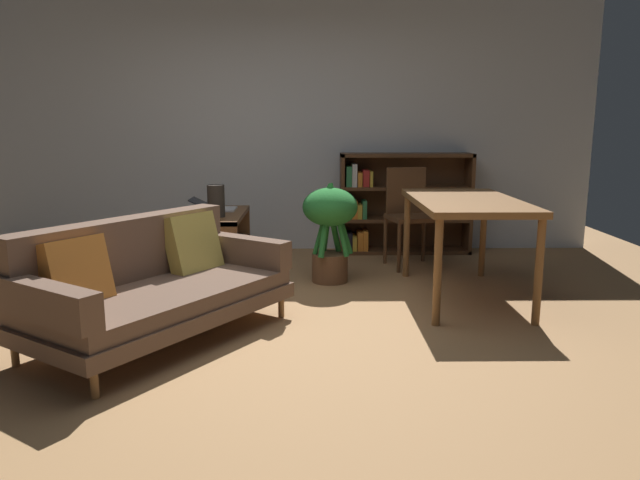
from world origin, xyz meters
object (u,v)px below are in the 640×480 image
object	(u,v)px
open_laptop	(216,207)
dining_table	(466,209)
fabric_couch	(150,282)
desk_speaker	(216,201)
bookshelf	(396,204)
potted_floor_plant	(330,222)
media_console	(222,244)
dining_chair_near	(410,210)

from	to	relation	value
open_laptop	dining_table	xyz separation A→B (m)	(2.11, -0.98, 0.12)
fabric_couch	desk_speaker	world-z (taller)	desk_speaker
desk_speaker	bookshelf	world-z (taller)	bookshelf
fabric_couch	open_laptop	bearing A→B (deg)	85.72
potted_floor_plant	bookshelf	xyz separation A→B (m)	(0.75, 1.27, -0.01)
potted_floor_plant	dining_table	bearing A→B (deg)	-25.77
media_console	fabric_couch	bearing A→B (deg)	-97.34
potted_floor_plant	dining_chair_near	xyz separation A→B (m)	(0.79, 0.62, 0.01)
potted_floor_plant	bookshelf	size ratio (longest dim) A/B	0.63
open_laptop	desk_speaker	world-z (taller)	desk_speaker
open_laptop	bookshelf	bearing A→B (deg)	23.50
dining_table	bookshelf	distance (m)	1.80
media_console	dining_chair_near	bearing A→B (deg)	10.49
potted_floor_plant	dining_table	distance (m)	1.18
fabric_couch	dining_chair_near	distance (m)	2.82
fabric_couch	bookshelf	world-z (taller)	bookshelf
desk_speaker	media_console	bearing A→B (deg)	90.11
fabric_couch	bookshelf	bearing A→B (deg)	53.38
dining_table	desk_speaker	bearing A→B (deg)	164.87
desk_speaker	potted_floor_plant	xyz separation A→B (m)	(0.99, -0.05, -0.18)
desk_speaker	bookshelf	distance (m)	2.14
desk_speaker	dining_table	size ratio (longest dim) A/B	0.19
media_console	dining_chair_near	xyz separation A→B (m)	(1.79, 0.33, 0.26)
fabric_couch	media_console	xyz separation A→B (m)	(0.21, 1.66, -0.08)
potted_floor_plant	dining_chair_near	distance (m)	1.00
open_laptop	dining_chair_near	distance (m)	1.87
open_laptop	dining_chair_near	xyz separation A→B (m)	(1.86, 0.14, -0.06)
media_console	potted_floor_plant	xyz separation A→B (m)	(0.99, -0.29, 0.24)
dining_table	dining_chair_near	size ratio (longest dim) A/B	1.53
dining_table	fabric_couch	bearing A→B (deg)	-158.95
open_laptop	desk_speaker	bearing A→B (deg)	-79.92
potted_floor_plant	fabric_couch	bearing A→B (deg)	-131.32
open_laptop	dining_table	world-z (taller)	dining_table
dining_chair_near	media_console	bearing A→B (deg)	-169.51
bookshelf	dining_table	bearing A→B (deg)	-80.63
fabric_couch	open_laptop	size ratio (longest dim) A/B	4.51
potted_floor_plant	dining_chair_near	bearing A→B (deg)	37.85
fabric_couch	potted_floor_plant	bearing A→B (deg)	48.68
media_console	open_laptop	size ratio (longest dim) A/B	2.43
desk_speaker	bookshelf	xyz separation A→B (m)	(1.75, 1.22, -0.19)
bookshelf	desk_speaker	bearing A→B (deg)	-145.08
dining_chair_near	bookshelf	world-z (taller)	bookshelf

